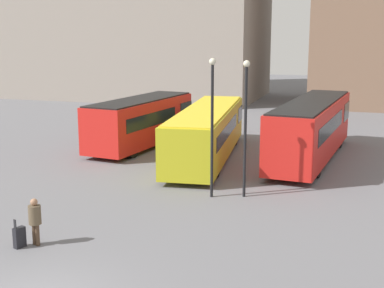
{
  "coord_description": "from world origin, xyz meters",
  "views": [
    {
      "loc": [
        7.59,
        -10.56,
        6.75
      ],
      "look_at": [
        0.55,
        11.4,
        1.98
      ],
      "focal_mm": 50.0,
      "sensor_mm": 36.0,
      "label": 1
    }
  ],
  "objects_px": {
    "bus_0": "(142,121)",
    "bus_2": "(312,127)",
    "traveler": "(35,218)",
    "suitcase": "(19,237)",
    "lamp_post_1": "(212,117)",
    "bus_1": "(207,131)",
    "lamp_post_0": "(245,118)"
  },
  "relations": [
    {
      "from": "bus_2",
      "to": "traveler",
      "type": "distance_m",
      "value": 16.88
    },
    {
      "from": "suitcase",
      "to": "bus_0",
      "type": "bearing_deg",
      "value": 27.7
    },
    {
      "from": "traveler",
      "to": "lamp_post_1",
      "type": "xyz_separation_m",
      "value": [
        4.03,
        6.78,
        2.47
      ]
    },
    {
      "from": "bus_0",
      "to": "traveler",
      "type": "height_order",
      "value": "bus_0"
    },
    {
      "from": "traveler",
      "to": "lamp_post_1",
      "type": "relative_size",
      "value": 0.27
    },
    {
      "from": "traveler",
      "to": "suitcase",
      "type": "bearing_deg",
      "value": 151.06
    },
    {
      "from": "bus_0",
      "to": "bus_2",
      "type": "distance_m",
      "value": 10.13
    },
    {
      "from": "bus_2",
      "to": "lamp_post_0",
      "type": "relative_size",
      "value": 2.1
    },
    {
      "from": "bus_2",
      "to": "suitcase",
      "type": "xyz_separation_m",
      "value": [
        -7.71,
        -15.53,
        -1.42
      ]
    },
    {
      "from": "suitcase",
      "to": "traveler",
      "type": "bearing_deg",
      "value": -28.94
    },
    {
      "from": "bus_2",
      "to": "lamp_post_0",
      "type": "distance_m",
      "value": 8.35
    },
    {
      "from": "lamp_post_1",
      "to": "traveler",
      "type": "bearing_deg",
      "value": -120.69
    },
    {
      "from": "bus_2",
      "to": "traveler",
      "type": "relative_size",
      "value": 7.64
    },
    {
      "from": "lamp_post_1",
      "to": "bus_0",
      "type": "bearing_deg",
      "value": 128.45
    },
    {
      "from": "suitcase",
      "to": "lamp_post_0",
      "type": "bearing_deg",
      "value": -17.96
    },
    {
      "from": "traveler",
      "to": "lamp_post_0",
      "type": "bearing_deg",
      "value": -17.33
    },
    {
      "from": "lamp_post_0",
      "to": "lamp_post_1",
      "type": "bearing_deg",
      "value": -160.31
    },
    {
      "from": "bus_0",
      "to": "bus_2",
      "type": "bearing_deg",
      "value": -83.95
    },
    {
      "from": "bus_0",
      "to": "suitcase",
      "type": "relative_size",
      "value": 9.45
    },
    {
      "from": "bus_0",
      "to": "bus_1",
      "type": "relative_size",
      "value": 0.74
    },
    {
      "from": "bus_1",
      "to": "lamp_post_0",
      "type": "xyz_separation_m",
      "value": [
        3.49,
        -6.44,
        1.84
      ]
    },
    {
      "from": "suitcase",
      "to": "lamp_post_0",
      "type": "relative_size",
      "value": 0.17
    },
    {
      "from": "lamp_post_0",
      "to": "lamp_post_1",
      "type": "distance_m",
      "value": 1.37
    },
    {
      "from": "suitcase",
      "to": "lamp_post_0",
      "type": "xyz_separation_m",
      "value": [
        5.7,
        7.59,
        3.01
      ]
    },
    {
      "from": "traveler",
      "to": "suitcase",
      "type": "height_order",
      "value": "traveler"
    },
    {
      "from": "bus_2",
      "to": "traveler",
      "type": "bearing_deg",
      "value": 159.63
    },
    {
      "from": "lamp_post_0",
      "to": "bus_2",
      "type": "bearing_deg",
      "value": 75.84
    },
    {
      "from": "bus_0",
      "to": "lamp_post_0",
      "type": "relative_size",
      "value": 1.62
    },
    {
      "from": "bus_1",
      "to": "lamp_post_1",
      "type": "bearing_deg",
      "value": -169.01
    },
    {
      "from": "bus_0",
      "to": "lamp_post_1",
      "type": "relative_size",
      "value": 1.6
    },
    {
      "from": "traveler",
      "to": "bus_1",
      "type": "bearing_deg",
      "value": 11.33
    },
    {
      "from": "bus_2",
      "to": "suitcase",
      "type": "relative_size",
      "value": 12.25
    }
  ]
}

